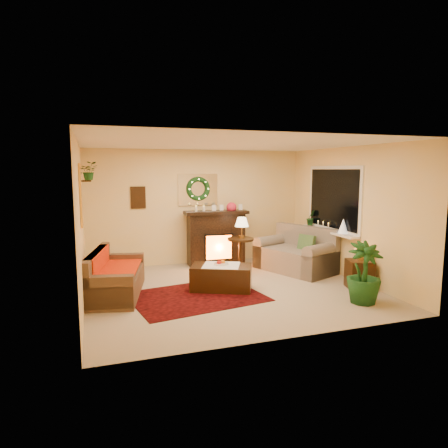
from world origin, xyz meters
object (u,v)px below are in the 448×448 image
object	(u,v)px
loveseat	(295,252)
side_table_round	(240,257)
end_table_square	(359,274)
sofa	(116,270)
fireplace	(216,241)
coffee_table	(221,278)

from	to	relation	value
loveseat	side_table_round	world-z (taller)	loveseat
loveseat	end_table_square	bearing A→B (deg)	-93.23
sofa	loveseat	world-z (taller)	loveseat
sofa	fireplace	bearing A→B (deg)	47.19
sofa	side_table_round	world-z (taller)	sofa
sofa	coffee_table	size ratio (longest dim) A/B	1.68
end_table_square	coffee_table	distance (m)	2.52
sofa	side_table_round	xyz separation A→B (m)	(2.60, 0.80, -0.11)
fireplace	loveseat	distance (m)	1.80
loveseat	coffee_table	bearing A→B (deg)	-179.29
fireplace	coffee_table	size ratio (longest dim) A/B	1.19
fireplace	end_table_square	bearing A→B (deg)	-51.69
loveseat	end_table_square	world-z (taller)	loveseat
end_table_square	sofa	bearing A→B (deg)	166.59
fireplace	side_table_round	xyz separation A→B (m)	(0.29, -0.80, -0.23)
side_table_round	coffee_table	distance (m)	1.36
coffee_table	sofa	bearing A→B (deg)	-164.91
side_table_round	coffee_table	xyz separation A→B (m)	(-0.79, -1.10, -0.11)
side_table_round	fireplace	bearing A→B (deg)	110.19
sofa	side_table_round	distance (m)	2.72
sofa	coffee_table	distance (m)	1.85
side_table_round	sofa	bearing A→B (deg)	-162.89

